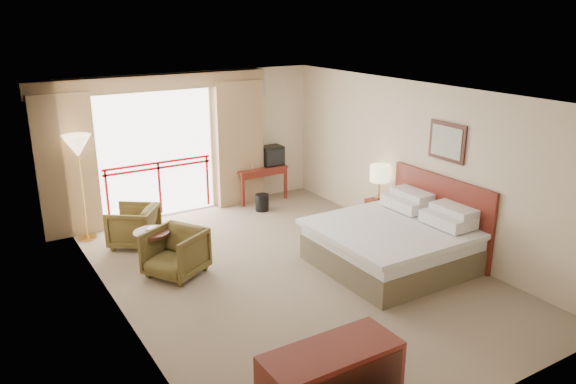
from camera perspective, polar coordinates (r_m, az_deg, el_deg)
floor at (r=8.57m, az=0.27°, el=-8.22°), size 7.00×7.00×0.00m
ceiling at (r=7.77m, az=0.30°, el=9.97°), size 7.00×7.00×0.00m
wall_back at (r=11.09m, az=-9.35°, el=5.03°), size 5.00×0.00×5.00m
wall_front at (r=5.62m, az=19.72°, el=-8.72°), size 5.00×0.00×5.00m
wall_left at (r=7.14m, az=-17.03°, el=-2.74°), size 0.00×7.00×7.00m
wall_right at (r=9.57m, az=13.11°, el=2.77°), size 0.00×7.00×7.00m
balcony_door at (r=10.84m, az=-13.17°, el=3.69°), size 2.40×0.00×2.40m
balcony_railing at (r=10.92m, az=-13.00°, el=1.69°), size 2.09×0.03×1.02m
curtain_left at (r=10.33m, az=-21.63°, el=2.47°), size 1.00×0.26×2.50m
curtain_right at (r=11.32m, az=-5.05°, el=4.94°), size 1.00×0.26×2.50m
valance at (r=10.51m, az=-13.52°, el=10.73°), size 4.40×0.22×0.28m
hvac_vent at (r=11.44m, az=-3.43°, el=10.71°), size 0.50×0.04×0.50m
bed at (r=8.81m, az=10.69°, el=-5.09°), size 2.13×2.06×0.97m
headboard at (r=9.36m, az=15.19°, el=-2.25°), size 0.06×2.10×1.30m
framed_art at (r=9.04m, az=15.85°, el=4.93°), size 0.04×0.72×0.60m
nightstand at (r=10.25m, az=9.29°, el=-2.31°), size 0.42×0.48×0.54m
table_lamp at (r=10.06m, az=9.31°, el=1.82°), size 0.35×0.35×0.62m
phone at (r=10.01m, az=9.71°, el=-0.95°), size 0.20×0.18×0.07m
desk at (r=11.69m, az=-3.05°, el=1.89°), size 1.09×0.53×0.71m
tv at (r=11.70m, az=-1.66°, el=3.71°), size 0.45×0.35×0.41m
coffee_maker at (r=11.42m, az=-4.50°, el=2.98°), size 0.16×0.16×0.27m
cup at (r=11.46m, az=-3.71°, el=2.61°), size 0.08×0.08×0.10m
wastebasket at (r=11.11m, az=-2.65°, el=-1.07°), size 0.30×0.30×0.33m
armchair_far at (r=9.89m, az=-15.25°, el=-5.20°), size 1.04×1.03×0.68m
armchair_near at (r=8.68m, az=-11.23°, el=-8.23°), size 1.06×1.06×0.71m
side_table at (r=8.80m, az=-13.59°, el=-5.07°), size 0.55×0.55×0.60m
book at (r=8.73m, az=-13.68°, el=-3.90°), size 0.26×0.27×0.02m
floor_lamp at (r=9.93m, az=-20.59°, el=3.99°), size 0.47×0.47×1.84m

